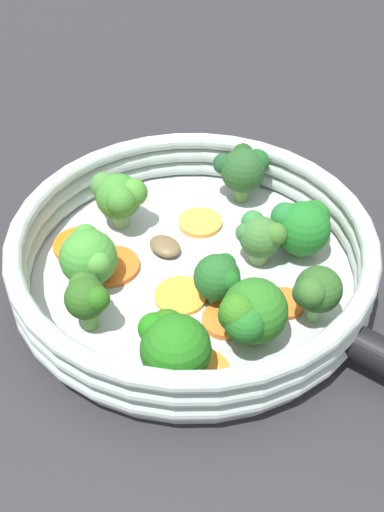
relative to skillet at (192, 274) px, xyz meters
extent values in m
plane|color=#262528|center=(0.00, 0.00, -0.01)|extent=(4.00, 4.00, 0.00)
cylinder|color=#B2B5B7|center=(0.00, 0.00, 0.00)|extent=(0.27, 0.27, 0.01)
torus|color=#ACBCB7|center=(0.00, 0.00, 0.01)|extent=(0.28, 0.28, 0.01)
torus|color=#ACBCB7|center=(0.00, 0.00, 0.03)|extent=(0.28, 0.28, 0.01)
torus|color=#ACBCB7|center=(0.00, 0.00, 0.04)|extent=(0.28, 0.28, 0.01)
sphere|color=#B5B9B9|center=(0.07, 0.10, 0.01)|extent=(0.01, 0.01, 0.01)
sphere|color=#B3B5B3|center=(0.01, 0.13, 0.01)|extent=(0.01, 0.01, 0.01)
cylinder|color=orange|center=(0.05, 0.04, 0.01)|extent=(0.04, 0.04, 0.01)
cylinder|color=orange|center=(0.03, 0.00, 0.01)|extent=(0.05, 0.05, 0.00)
cylinder|color=orange|center=(0.02, -0.06, 0.01)|extent=(0.06, 0.06, 0.00)
cylinder|color=orange|center=(-0.06, 0.08, 0.01)|extent=(0.04, 0.04, 0.01)
cylinder|color=#F7973C|center=(-0.06, -0.01, 0.01)|extent=(0.04, 0.04, 0.00)
cylinder|color=orange|center=(0.10, 0.03, 0.01)|extent=(0.06, 0.06, 0.00)
cylinder|color=orange|center=(0.02, 0.08, 0.01)|extent=(0.04, 0.04, 0.00)
cylinder|color=orange|center=(0.00, -0.10, 0.01)|extent=(0.04, 0.04, 0.00)
cylinder|color=#65904D|center=(0.03, 0.03, 0.01)|extent=(0.01, 0.01, 0.01)
sphere|color=#1E5721|center=(0.03, 0.03, 0.03)|extent=(0.03, 0.03, 0.03)
sphere|color=#155F18|center=(0.01, 0.03, 0.03)|extent=(0.02, 0.02, 0.02)
sphere|color=#18561B|center=(0.03, 0.04, 0.03)|extent=(0.02, 0.02, 0.02)
cylinder|color=#7BA75E|center=(-0.03, 0.05, 0.01)|extent=(0.02, 0.02, 0.02)
sphere|color=#37692F|center=(-0.03, 0.05, 0.03)|extent=(0.03, 0.03, 0.03)
sphere|color=#386926|center=(-0.02, 0.06, 0.04)|extent=(0.02, 0.02, 0.02)
sphere|color=#2D7336|center=(-0.03, 0.04, 0.04)|extent=(0.02, 0.02, 0.02)
sphere|color=#306935|center=(-0.02, 0.04, 0.03)|extent=(0.02, 0.02, 0.02)
cylinder|color=olive|center=(0.10, 0.02, 0.01)|extent=(0.01, 0.01, 0.01)
sphere|color=#1F6617|center=(0.10, 0.02, 0.03)|extent=(0.05, 0.05, 0.05)
sphere|color=#1B7011|center=(0.09, 0.00, 0.04)|extent=(0.02, 0.02, 0.02)
sphere|color=#286411|center=(0.09, 0.01, 0.03)|extent=(0.03, 0.03, 0.03)
cylinder|color=#64984E|center=(0.03, -0.07, 0.01)|extent=(0.02, 0.02, 0.01)
sphere|color=#3A842F|center=(0.03, -0.07, 0.03)|extent=(0.04, 0.04, 0.04)
sphere|color=#3D872C|center=(0.02, -0.08, 0.04)|extent=(0.02, 0.02, 0.02)
sphere|color=#448733|center=(0.04, -0.06, 0.04)|extent=(0.02, 0.02, 0.02)
cylinder|color=#5F9845|center=(0.08, -0.06, 0.02)|extent=(0.01, 0.01, 0.02)
sphere|color=#275419|center=(0.08, -0.06, 0.03)|extent=(0.03, 0.03, 0.03)
sphere|color=#2B5A1B|center=(0.07, -0.06, 0.04)|extent=(0.02, 0.02, 0.02)
sphere|color=#23511D|center=(0.07, -0.06, 0.04)|extent=(0.01, 0.01, 0.01)
sphere|color=#255C14|center=(0.08, -0.05, 0.04)|extent=(0.02, 0.02, 0.02)
cylinder|color=#6F9A55|center=(-0.04, 0.08, 0.01)|extent=(0.01, 0.01, 0.01)
sphere|color=#1B6921|center=(-0.04, 0.08, 0.03)|extent=(0.04, 0.04, 0.04)
sphere|color=#1E672B|center=(-0.04, 0.06, 0.04)|extent=(0.02, 0.02, 0.02)
sphere|color=#1B681D|center=(-0.06, 0.09, 0.03)|extent=(0.03, 0.03, 0.03)
sphere|color=#176E25|center=(-0.05, 0.06, 0.04)|extent=(0.02, 0.02, 0.02)
cylinder|color=#84B76B|center=(0.02, 0.10, 0.02)|extent=(0.01, 0.01, 0.02)
sphere|color=#27511F|center=(0.02, 0.10, 0.03)|extent=(0.03, 0.03, 0.03)
sphere|color=#2E5A23|center=(0.03, 0.09, 0.04)|extent=(0.02, 0.02, 0.02)
sphere|color=#205027|center=(0.03, 0.09, 0.04)|extent=(0.02, 0.02, 0.02)
cylinder|color=#649246|center=(-0.10, 0.02, 0.02)|extent=(0.01, 0.01, 0.02)
sphere|color=#234D23|center=(-0.10, 0.02, 0.04)|extent=(0.04, 0.04, 0.04)
sphere|color=#1B441A|center=(-0.11, 0.01, 0.05)|extent=(0.02, 0.02, 0.02)
sphere|color=#19541E|center=(-0.11, 0.03, 0.04)|extent=(0.02, 0.02, 0.02)
sphere|color=#1C4625|center=(-0.10, 0.00, 0.04)|extent=(0.02, 0.02, 0.02)
cylinder|color=#85AD67|center=(-0.04, -0.07, 0.01)|extent=(0.01, 0.01, 0.02)
sphere|color=#387C2A|center=(-0.04, -0.07, 0.04)|extent=(0.04, 0.04, 0.04)
sphere|color=#3A7A2B|center=(-0.03, -0.07, 0.04)|extent=(0.03, 0.03, 0.03)
sphere|color=#40852B|center=(-0.04, -0.06, 0.04)|extent=(0.02, 0.02, 0.02)
sphere|color=#3F7634|center=(-0.04, -0.09, 0.04)|extent=(0.02, 0.02, 0.02)
cylinder|color=#5B8948|center=(0.06, 0.06, 0.01)|extent=(0.02, 0.02, 0.02)
sphere|color=#26661D|center=(0.06, 0.06, 0.03)|extent=(0.05, 0.05, 0.05)
sphere|color=#2E6B19|center=(0.07, 0.05, 0.04)|extent=(0.03, 0.03, 0.03)
sphere|color=#266722|center=(0.07, 0.05, 0.04)|extent=(0.02, 0.02, 0.02)
sphere|color=#1F6420|center=(0.07, 0.06, 0.04)|extent=(0.03, 0.03, 0.03)
ellipsoid|color=brown|center=(-0.06, 0.06, 0.01)|extent=(0.03, 0.03, 0.01)
ellipsoid|color=brown|center=(-0.02, -0.03, 0.01)|extent=(0.03, 0.04, 0.01)
camera|label=1|loc=(0.33, 0.09, 0.34)|focal=42.00mm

